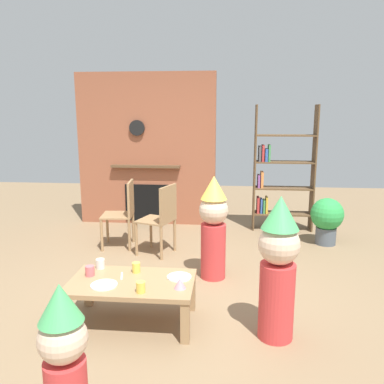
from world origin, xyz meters
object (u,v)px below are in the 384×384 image
Objects in this scene: bookshelf at (278,174)px; potted_plant_tall at (327,218)px; paper_plate_rear at (179,277)px; dining_chair_left at (124,210)px; paper_cup_far_left at (141,287)px; dining_chair_middle at (162,216)px; child_with_cone_hat at (64,362)px; paper_cup_near_left at (136,268)px; paper_plate_front at (104,285)px; child_by_the_chairs at (213,225)px; paper_cup_center at (100,264)px; coffee_table at (132,287)px; birthday_cake_slice at (180,283)px; child_in_pink at (278,265)px; paper_cup_near_right at (90,271)px.

potted_plant_tall is (0.60, -0.66, -0.50)m from bookshelf.
dining_chair_left is at bearing 118.12° from paper_plate_rear.
dining_chair_middle reaches higher than paper_cup_far_left.
child_with_cone_hat is at bearing 93.72° from dining_chair_left.
paper_cup_far_left is (0.13, -0.39, -0.00)m from paper_cup_near_left.
paper_plate_front is 0.34× the size of potted_plant_tall.
paper_cup_near_left is 1.07m from child_by_the_chairs.
child_with_cone_hat is at bearing 16.06° from child_by_the_chairs.
bookshelf is 3.55m from paper_plate_front.
paper_cup_center is (-0.35, 0.06, -0.00)m from paper_cup_near_left.
paper_cup_near_left reaches higher than coffee_table.
birthday_cake_slice is at bearing 21.51° from child_by_the_chairs.
bookshelf is at bearing -121.74° from dining_chair_middle.
potted_plant_tall is (2.16, 2.26, 0.05)m from coffee_table.
dining_chair_left is (-1.22, 0.89, -0.09)m from child_by_the_chairs.
child_in_pink is 2.16m from dining_chair_middle.
birthday_cake_slice is (0.63, 0.01, 0.04)m from paper_plate_front.
paper_plate_front is 1.04× the size of paper_plate_rear.
birthday_cake_slice is at bearing -24.01° from paper_cup_center.
child_with_cone_hat is (-1.61, -4.20, -0.38)m from bookshelf.
child_by_the_chairs is (-0.91, -1.92, -0.28)m from bookshelf.
dining_chair_middle is (0.55, -0.24, 0.00)m from dining_chair_left.
paper_cup_near_right is 0.08× the size of child_in_pink.
bookshelf is at bearing 131.89° from potted_plant_tall.
paper_plate_rear is 0.33× the size of potted_plant_tall.
dining_chair_middle is at bearing 1.44° from child_with_cone_hat.
child_in_pink is at bearing 125.52° from dining_chair_left.
coffee_table is 11.95× the size of paper_cup_far_left.
paper_cup_near_right is 1.00× the size of paper_cup_center.
child_with_cone_hat is at bearing -91.64° from paper_cup_near_left.
child_by_the_chairs is at bearing -140.22° from potted_plant_tall.
potted_plant_tall is at bearing 53.79° from birthday_cake_slice.
birthday_cake_slice is (0.03, -0.21, 0.04)m from paper_plate_rear.
child_by_the_chairs is at bearing 56.91° from coffee_table.
child_by_the_chairs is 1.52m from dining_chair_left.
paper_cup_near_right is 1.84m from dining_chair_left.
child_by_the_chairs is 1.26× the size of dining_chair_middle.
child_by_the_chairs is at bearing 78.42° from birthday_cake_slice.
coffee_table is 5.03× the size of paper_plate_rear.
paper_cup_near_left is at bearing 146.13° from birthday_cake_slice.
dining_chair_left reaches higher than paper_cup_center.
coffee_table is 10.61× the size of birthday_cake_slice.
paper_cup_far_left reaches higher than paper_plate_rear.
coffee_table is at bearing -133.72° from potted_plant_tall.
paper_cup_far_left is at bearing -58.81° from coffee_table.
coffee_table is 1.13× the size of child_with_cone_hat.
paper_plate_front is 0.19× the size of child_by_the_chairs.
paper_plate_front is 3.35m from potted_plant_tall.
paper_cup_far_left is at bearing -15.84° from paper_plate_front.
paper_cup_center is at bearing 170.46° from paper_cup_near_left.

